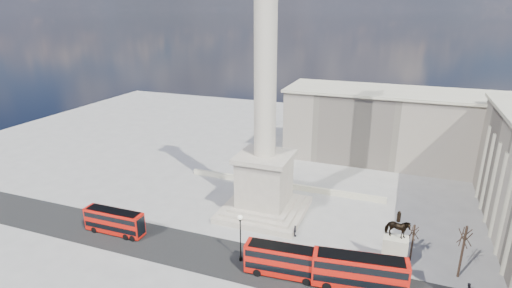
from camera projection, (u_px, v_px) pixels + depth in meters
The scene contains 14 objects.
ground at pixel (254, 225), 65.93m from camera, with size 180.00×180.00×0.00m, color #979590.
asphalt_road at pixel (262, 266), 55.39m from camera, with size 120.00×9.00×0.01m, color black.
nelsons_column at pixel (265, 143), 66.24m from camera, with size 14.00×14.00×49.85m.
balustrade_wall at pixel (283, 185), 79.94m from camera, with size 40.00×0.60×1.10m, color beige.
building_northeast at pixel (397, 126), 92.03m from camera, with size 51.00×17.00×16.60m.
red_bus_a at pixel (115, 221), 62.96m from camera, with size 10.00×2.47×4.05m.
red_bus_b at pixel (286, 261), 52.73m from camera, with size 11.04×3.37×4.41m.
red_bus_c at pixel (360, 272), 50.20m from camera, with size 11.96×4.14×4.75m.
victorian_lamp at pixel (240, 234), 55.37m from camera, with size 0.62×0.62×7.22m.
equestrian_statue at pixel (395, 247), 54.58m from camera, with size 4.11×3.08×8.53m.
bare_tree_near at pixel (465, 235), 51.29m from camera, with size 1.83×1.83×8.03m.
bare_tree_mid at pixel (414, 231), 55.28m from camera, with size 1.58×1.58×5.99m.
pedestrian_walking at pixel (323, 258), 55.75m from camera, with size 0.62×0.41×1.70m, color black.
pedestrian_crossing at pixel (295, 231), 62.50m from camera, with size 1.11×0.46×1.90m, color black.
Camera 1 is at (20.85, -54.31, 33.84)m, focal length 28.00 mm.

